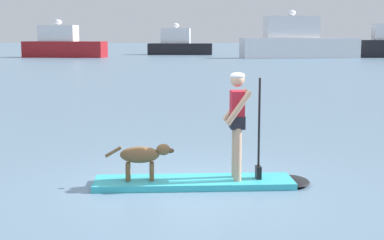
# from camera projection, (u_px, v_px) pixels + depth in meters

# --- Properties ---
(ground_plane) EXTENTS (400.00, 400.00, 0.00)m
(ground_plane) POSITION_uv_depth(u_px,v_px,m) (192.00, 185.00, 8.98)
(ground_plane) COLOR slate
(paddleboard) EXTENTS (3.45, 0.95, 0.10)m
(paddleboard) POSITION_uv_depth(u_px,v_px,m) (207.00, 182.00, 8.99)
(paddleboard) COLOR #33B2BF
(paddleboard) RESTS_ON ground_plane
(person_paddler) EXTENTS (0.62, 0.49, 1.69)m
(person_paddler) POSITION_uv_depth(u_px,v_px,m) (236.00, 118.00, 8.86)
(person_paddler) COLOR tan
(person_paddler) RESTS_ON paddleboard
(dog) EXTENTS (1.08, 0.25, 0.57)m
(dog) POSITION_uv_depth(u_px,v_px,m) (141.00, 156.00, 8.87)
(dog) COLOR brown
(dog) RESTS_ON paddleboard
(moored_boat_port) EXTENTS (9.49, 4.00, 4.22)m
(moored_boat_port) POSITION_uv_depth(u_px,v_px,m) (62.00, 45.00, 63.80)
(moored_boat_port) COLOR maroon
(moored_boat_port) RESTS_ON ground_plane
(moored_boat_far_port) EXTENTS (8.36, 3.73, 4.03)m
(moored_boat_far_port) POSITION_uv_depth(u_px,v_px,m) (177.00, 45.00, 73.37)
(moored_boat_far_port) COLOR black
(moored_boat_far_port) RESTS_ON ground_plane
(moored_boat_starboard) EXTENTS (13.14, 4.61, 5.17)m
(moored_boat_starboard) POSITION_uv_depth(u_px,v_px,m) (296.00, 42.00, 62.07)
(moored_boat_starboard) COLOR white
(moored_boat_starboard) RESTS_ON ground_plane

